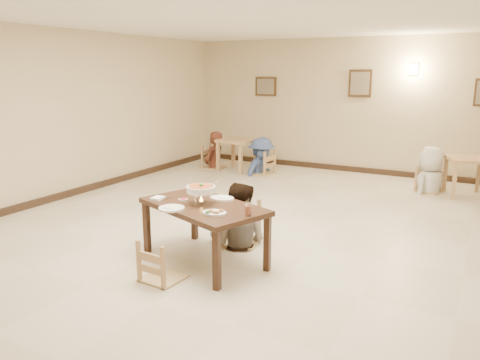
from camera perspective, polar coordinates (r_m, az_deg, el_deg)
The scene contains 28 objects.
floor at distance 6.59m, azimuth 1.74°, elevation -6.89°, with size 10.00×10.00×0.00m, color beige.
ceiling at distance 6.24m, azimuth 1.94°, elevation 19.96°, with size 10.00×10.00×0.00m, color white.
wall_back at distance 10.93m, azimuth 13.83°, elevation 8.75°, with size 10.00×10.00×0.00m, color beige.
wall_left at distance 8.79m, azimuth -22.37°, elevation 7.20°, with size 10.00×10.00×0.00m, color beige.
baseboard_back at distance 11.09m, azimuth 13.39°, elevation 1.31°, with size 8.00×0.06×0.12m, color #302016.
baseboard_left at distance 9.00m, azimuth -21.46°, elevation -1.94°, with size 0.06×10.00×0.12m, color #302016.
picture_a at distance 11.62m, azimuth 3.15°, elevation 11.31°, with size 0.55×0.04×0.45m.
picture_b at distance 10.84m, azimuth 14.44°, elevation 11.34°, with size 0.50×0.04×0.60m.
wall_sconce at distance 10.62m, azimuth 20.43°, elevation 12.54°, with size 0.16×0.05×0.22m, color #FFD88C.
main_table at distance 5.58m, azimuth -4.46°, elevation -3.74°, with size 1.73×1.33×0.72m.
chair_far at distance 6.19m, azimuth -0.06°, elevation -3.07°, with size 0.50×0.50×1.06m.
chair_near at distance 5.21m, azimuth -9.47°, elevation -7.38°, with size 0.42×0.42×0.89m.
main_diner at distance 6.06m, azimuth -0.25°, elevation -0.33°, with size 0.82×0.64×1.69m, color gray.
curry_warmer at distance 5.52m, azimuth -4.77°, elevation -1.15°, with size 0.38×0.34×0.31m.
rice_plate_far at distance 5.76m, azimuth -2.23°, elevation -2.21°, with size 0.31×0.31×0.07m.
rice_plate_near at distance 5.39m, azimuth -8.34°, elevation -3.40°, with size 0.30×0.30×0.07m.
fried_plate at distance 5.17m, azimuth -3.18°, elevation -3.93°, with size 0.28×0.28×0.06m.
chili_dish at distance 5.75m, azimuth -6.95°, elevation -2.36°, with size 0.12×0.12×0.02m.
napkin_cutlery at distance 5.83m, azimuth -9.97°, elevation -2.20°, with size 0.16×0.25×0.03m.
drink_glass at distance 5.10m, azimuth 0.96°, elevation -3.65°, with size 0.07×0.07×0.14m.
bg_table_left at distance 10.78m, azimuth -0.39°, elevation 4.27°, with size 0.80×0.80×0.74m.
bg_table_right at distance 9.54m, azimuth 26.06°, elevation 1.67°, with size 0.92×0.92×0.72m.
bg_chair_ll at distance 11.14m, azimuth -3.18°, elevation 4.06°, with size 0.48×0.48×1.02m.
bg_chair_lr at distance 10.49m, azimuth 2.64°, elevation 3.55°, with size 0.49×0.49×1.04m.
bg_chair_rl at distance 9.62m, azimuth 22.32°, elevation 1.39°, with size 0.44×0.44×0.94m.
bg_diner_a at distance 11.09m, azimuth -3.20°, elevation 5.93°, with size 0.64×0.42×1.75m, color #55271C.
bg_diner_b at distance 10.44m, azimuth 2.66°, elevation 5.22°, with size 1.07×0.61×1.65m, color #4A64A0.
bg_diner_c at distance 9.56m, azimuth 22.53°, elevation 3.80°, with size 0.86×0.56×1.75m, color silver.
Camera 1 is at (2.78, -5.54, 2.25)m, focal length 35.00 mm.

